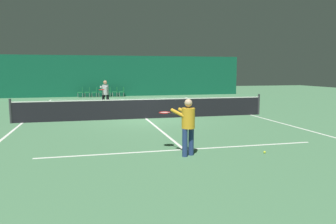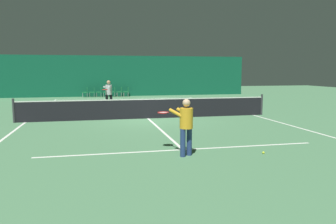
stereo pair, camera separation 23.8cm
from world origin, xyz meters
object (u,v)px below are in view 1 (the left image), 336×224
player_far (105,92)px  courtside_chair_0 (81,92)px  player_near (187,123)px  courtside_chair_3 (102,91)px  courtside_chair_5 (115,91)px  tennis_ball (265,152)px  courtside_chair_6 (122,91)px  tennis_net (146,108)px  courtside_chair_4 (109,91)px  courtside_chair_2 (95,91)px  courtside_chair_1 (88,92)px

player_far → courtside_chair_0: size_ratio=2.01×
player_near → courtside_chair_3: player_near is taller
courtside_chair_3 → courtside_chair_5: same height
tennis_ball → courtside_chair_6: bearing=94.7°
player_near → courtside_chair_6: size_ratio=1.83×
player_near → courtside_chair_5: 20.84m
player_far → tennis_net: bearing=33.4°
player_near → courtside_chair_5: bearing=-27.6°
courtside_chair_5 → courtside_chair_4: bearing=-90.0°
courtside_chair_4 → courtside_chair_5: size_ratio=1.00×
courtside_chair_5 → courtside_chair_6: same height
player_far → courtside_chair_2: (-0.41, 9.00, -0.50)m
courtside_chair_0 → courtside_chair_3: bearing=90.0°
courtside_chair_3 → courtside_chair_6: bearing=90.0°
courtside_chair_3 → courtside_chair_4: bearing=90.0°
tennis_net → player_near: player_near is taller
courtside_chair_5 → courtside_chair_6: (0.59, 0.00, 0.00)m
tennis_net → player_near: (-0.13, -7.05, 0.39)m
player_far → courtside_chair_3: bearing=-166.7°
player_near → player_far: size_ratio=0.91×
courtside_chair_6 → tennis_ball: courtside_chair_6 is taller
player_far → tennis_ball: 12.72m
tennis_net → player_near: size_ratio=7.82×
courtside_chair_4 → tennis_ball: bearing=7.8°
player_far → courtside_chair_0: bearing=-155.5°
courtside_chair_0 → tennis_ball: (5.26, -21.14, -0.45)m
courtside_chair_4 → courtside_chair_6: bearing=90.0°
tennis_net → courtside_chair_0: size_ratio=14.29×
player_near → courtside_chair_4: bearing=-26.0°
courtside_chair_0 → courtside_chair_6: size_ratio=1.00×
player_far → courtside_chair_2: player_far is taller
player_far → courtside_chair_1: player_far is taller
player_far → courtside_chair_6: player_far is taller
player_far → courtside_chair_5: player_far is taller
courtside_chair_0 → courtside_chair_6: (3.53, 0.00, 0.00)m
player_near → courtside_chair_1: (-2.51, 20.84, -0.41)m
player_near → courtside_chair_2: bearing=-22.8°
courtside_chair_5 → tennis_ball: size_ratio=12.73×
player_near → player_far: (-1.52, 11.84, 0.09)m
courtside_chair_2 → courtside_chair_1: bearing=-90.0°
tennis_net → courtside_chair_1: size_ratio=14.29×
courtside_chair_0 → courtside_chair_5: 2.94m
player_far → tennis_ball: (3.68, -12.14, -0.95)m
courtside_chair_0 → courtside_chair_5: size_ratio=1.00×
courtside_chair_3 → tennis_ball: 21.43m
player_far → player_near: bearing=21.8°
courtside_chair_1 → courtside_chair_2: bearing=90.0°
courtside_chair_2 → tennis_ball: courtside_chair_2 is taller
player_far → courtside_chair_3: (0.18, 9.00, -0.50)m
player_near → player_far: 11.93m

